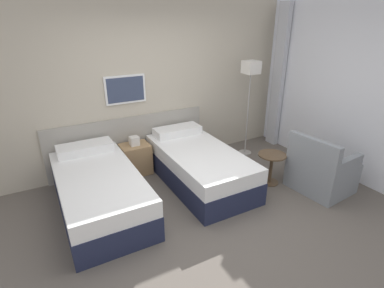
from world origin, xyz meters
TOP-DOWN VIEW (x-y plane):
  - ground_plane at (0.00, 0.00)m, footprint 16.00×16.00m
  - wall_headboard at (-0.02, 1.97)m, footprint 10.00×0.10m
  - wall_window at (2.58, -0.17)m, footprint 0.21×4.44m
  - bed_near_door at (-1.15, 0.94)m, footprint 0.98×1.96m
  - bed_near_window at (0.36, 0.94)m, footprint 0.98×1.96m
  - nightstand at (-0.39, 1.68)m, footprint 0.45×0.37m
  - floor_lamp at (1.67, 1.45)m, footprint 0.25×0.25m
  - side_table at (1.32, 0.38)m, footprint 0.42×0.42m
  - armchair at (1.82, -0.12)m, footprint 0.78×0.84m

SIDE VIEW (x-z plane):
  - ground_plane at x=0.00m, z-range 0.00..0.00m
  - nightstand at x=-0.39m, z-range -0.06..0.58m
  - bed_near_door at x=-1.15m, z-range -0.06..0.62m
  - bed_near_window at x=0.36m, z-range -0.06..0.62m
  - armchair at x=1.82m, z-range -0.14..0.73m
  - side_table at x=1.32m, z-range 0.10..0.58m
  - wall_headboard at x=-0.02m, z-range -0.05..2.65m
  - wall_window at x=2.58m, z-range -0.01..2.69m
  - floor_lamp at x=1.67m, z-range 0.59..2.29m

